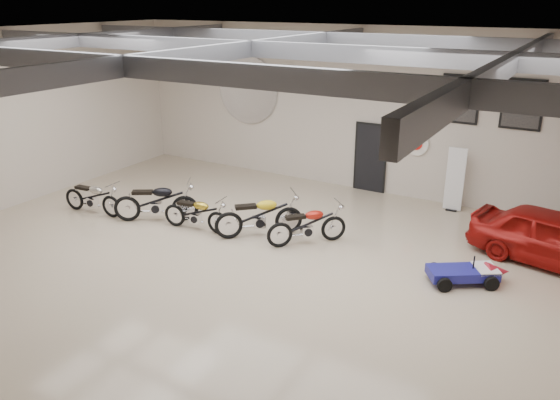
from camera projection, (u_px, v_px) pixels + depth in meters
The scene contains 18 objects.
floor at pixel (254, 260), 12.67m from camera, with size 16.00×12.00×0.01m, color tan.
ceiling at pixel (250, 36), 10.94m from camera, with size 16.00×12.00×0.01m, color gray.
back_wall at pixel (358, 110), 16.68m from camera, with size 16.00×0.02×5.00m, color beige.
left_wall at pixel (17, 118), 15.56m from camera, with size 0.02×12.00×5.00m, color beige.
ceiling_beams at pixel (250, 49), 11.02m from camera, with size 15.80×11.80×0.32m, color slate, non-canonical shape.
door at pixel (370, 158), 16.90m from camera, with size 0.92×0.08×2.10m, color black.
logo_plaque at pixel (248, 90), 18.41m from camera, with size 2.30×0.06×1.16m, color silver, non-canonical shape.
poster_left at pixel (460, 99), 15.03m from camera, with size 1.05×0.08×1.35m, color black, non-canonical shape.
poster_mid at pixel (523, 104), 14.28m from camera, with size 1.05×0.08×1.35m, color black, non-canonical shape.
oil_sign at pixel (417, 144), 16.02m from camera, with size 0.72×0.10×0.72m, color white, non-canonical shape.
banner_stand at pixel (455, 179), 15.31m from camera, with size 0.51×0.20×1.86m, color white, non-canonical shape.
motorcycle_silver at pixel (92, 197), 15.25m from camera, with size 1.93×0.60×1.00m, color silver, non-canonical shape.
motorcycle_black at pixel (156, 201), 14.70m from camera, with size 2.23×0.69×1.16m, color silver, non-canonical shape.
motorcycle_gold at pixel (196, 212), 14.15m from camera, with size 1.88×0.58×0.98m, color silver, non-canonical shape.
motorcycle_yellow at pixel (259, 215), 13.76m from camera, with size 2.21×0.69×1.15m, color silver, non-canonical shape.
motorcycle_red at pixel (307, 224), 13.33m from camera, with size 2.00×0.62×1.04m, color silver, non-canonical shape.
go_kart at pixel (470, 269), 11.54m from camera, with size 1.76×0.79×0.64m, color navy, non-canonical shape.
vintage_car at pixel (556, 239), 12.25m from camera, with size 3.72×1.50×1.27m, color #9A110E.
Camera 1 is at (6.22, -9.57, 5.70)m, focal length 35.00 mm.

